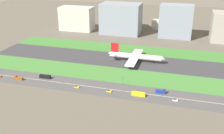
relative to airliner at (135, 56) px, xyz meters
name	(u,v)px	position (x,y,z in m)	size (l,w,h in m)	color
ground_plane	(111,59)	(-28.07, 0.00, -6.23)	(800.00, 800.00, 0.00)	#5B564C
runway	(111,59)	(-28.07, 0.00, -6.18)	(280.00, 46.00, 0.10)	#38383D
grass_median_north	(120,48)	(-28.07, 41.00, -6.18)	(280.00, 36.00, 0.10)	#3D7A33
grass_median_south	(100,73)	(-28.07, -41.00, -6.18)	(280.00, 36.00, 0.10)	#427F38
highway	(88,86)	(-28.07, -73.00, -6.18)	(280.00, 28.00, 0.10)	#4C4C4F
highway_centerline	(88,86)	(-28.07, -73.00, -6.13)	(266.00, 0.50, 0.01)	silver
airliner	(135,56)	(0.00, 0.00, 0.00)	(65.00, 56.00, 19.70)	white
car_1	(77,87)	(-37.50, -78.00, -5.31)	(4.40, 1.80, 2.00)	yellow
car_2	(175,100)	(49.27, -78.00, -5.31)	(4.40, 1.80, 2.00)	silver
bus_0	(45,77)	(-74.63, -68.00, -4.41)	(11.60, 2.50, 3.50)	black
truck_1	(161,92)	(36.66, -68.00, -4.56)	(8.40, 2.50, 4.00)	navy
car_3	(109,91)	(-7.16, -78.00, -5.31)	(4.40, 1.80, 2.00)	yellow
bus_1	(138,94)	(18.95, -78.00, -4.41)	(11.60, 2.50, 3.50)	yellow
truck_0	(19,78)	(-97.38, -78.00, -4.56)	(8.40, 2.50, 4.00)	brown
traffic_light	(123,80)	(1.00, -60.01, -1.94)	(0.36, 0.50, 7.20)	#4C4C51
terminal_building	(77,19)	(-118.07, 114.00, 12.31)	(52.35, 26.38, 37.09)	beige
hangar_building	(121,19)	(-45.05, 114.00, 16.61)	(59.40, 37.20, 45.68)	gray
office_tower	(176,21)	(36.74, 114.00, 17.55)	(46.37, 26.06, 47.56)	gray
fuel_tank_west	(135,22)	(-31.57, 159.00, 2.29)	(22.67, 22.67, 17.05)	silver
fuel_tank_centre	(157,24)	(4.90, 159.00, 0.91)	(17.55, 17.55, 14.28)	silver
fuel_tank_east	(176,25)	(35.10, 159.00, 1.88)	(25.65, 25.65, 16.22)	silver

